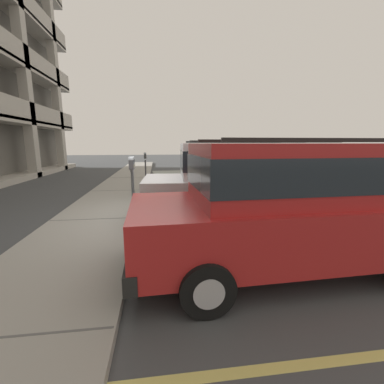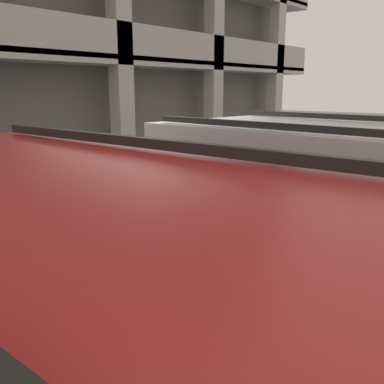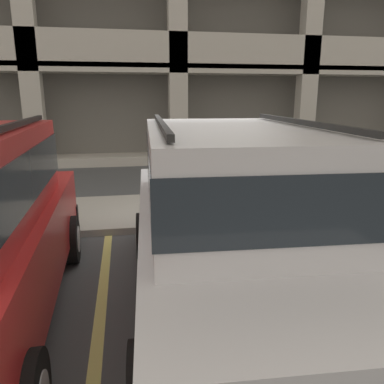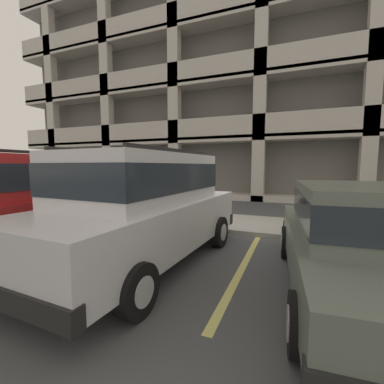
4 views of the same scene
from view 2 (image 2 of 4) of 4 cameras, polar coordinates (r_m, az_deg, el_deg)
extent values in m
cube|color=#444749|center=(5.74, -4.77, -10.37)|extent=(80.00, 80.00, 0.10)
cube|color=#9E9B93|center=(6.64, -12.62, -6.27)|extent=(40.00, 2.20, 0.12)
cube|color=#606060|center=(6.62, -12.65, -5.76)|extent=(0.03, 2.16, 0.00)
cube|color=#606060|center=(9.42, 7.38, 0.21)|extent=(0.03, 2.16, 0.00)
cube|color=#606060|center=(12.87, 17.49, 3.28)|extent=(0.03, 2.16, 0.00)
cube|color=#DBD16B|center=(3.92, -6.83, -21.98)|extent=(0.12, 4.80, 0.01)
cube|color=#DBD16B|center=(6.11, 15.26, -8.78)|extent=(0.12, 4.80, 0.01)
cube|color=#DBD16B|center=(8.83, 24.17, -2.59)|extent=(0.12, 4.80, 0.01)
cube|color=silver|center=(4.09, 16.16, -9.20)|extent=(2.09, 4.79, 0.80)
cube|color=silver|center=(3.83, 17.62, 2.02)|extent=(1.77, 3.00, 0.84)
cube|color=#232B33|center=(3.83, 17.64, 2.33)|extent=(1.80, 3.02, 0.46)
cube|color=black|center=(5.57, -5.40, -5.64)|extent=(1.88, 0.26, 0.24)
cube|color=silver|center=(5.87, -1.54, -0.91)|extent=(0.24, 0.04, 0.14)
cube|color=silver|center=(5.17, -10.69, -3.15)|extent=(0.24, 0.04, 0.14)
cylinder|color=black|center=(5.67, 7.33, -6.62)|extent=(0.23, 0.67, 0.66)
cylinder|color=#B2B2B7|center=(5.67, 7.33, -6.62)|extent=(0.24, 0.37, 0.36)
cylinder|color=black|center=(4.48, -7.19, -12.30)|extent=(0.23, 0.67, 0.66)
cylinder|color=#B2B2B7|center=(4.48, -7.19, -12.30)|extent=(0.24, 0.37, 0.36)
cube|color=black|center=(4.40, 22.22, 9.12)|extent=(0.19, 2.62, 0.05)
cube|color=black|center=(3.17, 12.43, 8.48)|extent=(0.19, 2.62, 0.05)
cube|color=red|center=(1.88, -20.62, -9.97)|extent=(1.72, 2.97, 0.84)
cube|color=#232B33|center=(1.87, -20.67, -9.38)|extent=(1.74, 2.99, 0.46)
cylinder|color=black|center=(4.00, -18.84, -16.35)|extent=(0.22, 0.67, 0.66)
cylinder|color=#B2B2B7|center=(4.00, -18.84, -16.35)|extent=(0.23, 0.37, 0.36)
cube|color=black|center=(2.17, -5.69, 6.51)|extent=(0.14, 2.62, 0.05)
cube|color=black|center=(7.76, 12.05, -0.58)|extent=(1.74, 0.28, 0.24)
cube|color=silver|center=(8.20, 13.43, 1.81)|extent=(0.24, 0.05, 0.14)
cube|color=silver|center=(7.27, 9.98, 0.50)|extent=(0.24, 0.05, 0.14)
cylinder|color=black|center=(8.26, 19.52, -1.08)|extent=(0.20, 0.61, 0.60)
cylinder|color=#B2B2B7|center=(8.26, 19.52, -1.08)|extent=(0.20, 0.34, 0.33)
cylinder|color=black|center=(6.75, 15.00, -3.94)|extent=(0.20, 0.61, 0.60)
cylinder|color=#B2B2B7|center=(6.75, 15.00, -3.94)|extent=(0.20, 0.34, 0.33)
cylinder|color=#595B60|center=(5.68, -7.92, -2.55)|extent=(0.07, 0.07, 1.18)
cube|color=#595B60|center=(5.54, -8.13, 3.64)|extent=(0.28, 0.06, 0.06)
cube|color=#515459|center=(5.46, -8.98, 4.95)|extent=(0.15, 0.11, 0.22)
cylinder|color=#9EA8B2|center=(5.44, -9.02, 6.09)|extent=(0.15, 0.11, 0.15)
cube|color=#B7B293|center=(5.42, -8.56, 4.49)|extent=(0.08, 0.01, 0.08)
cube|color=#515459|center=(5.59, -7.39, 5.19)|extent=(0.15, 0.11, 0.22)
cylinder|color=#9EA8B2|center=(5.57, -7.43, 6.31)|extent=(0.15, 0.11, 0.15)
cube|color=#B7B293|center=(5.55, -6.98, 4.75)|extent=(0.08, 0.01, 0.08)
cylinder|color=#47474C|center=(10.60, 18.17, 4.09)|extent=(0.07, 0.07, 1.08)
cube|color=#424447|center=(10.51, 18.46, 7.89)|extent=(0.15, 0.11, 0.22)
cylinder|color=#8C99A3|center=(10.50, 18.50, 8.49)|extent=(0.15, 0.11, 0.15)
cube|color=#B7B293|center=(10.49, 18.74, 7.65)|extent=(0.08, 0.01, 0.08)
cube|color=#B7B2A8|center=(21.22, 11.46, 23.39)|extent=(0.60, 0.50, 12.00)
camera|label=1|loc=(4.54, -85.85, -2.92)|focal=24.00mm
camera|label=3|loc=(3.14, 81.14, 1.76)|focal=35.00mm
camera|label=4|loc=(6.39, 62.83, 1.60)|focal=24.00mm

